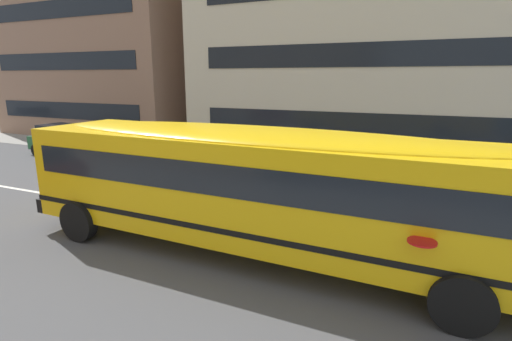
% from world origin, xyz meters
% --- Properties ---
extents(ground_plane, '(400.00, 400.00, 0.00)m').
position_xyz_m(ground_plane, '(0.00, 0.00, 0.00)').
color(ground_plane, '#4C4C4F').
extents(sidewalk_far, '(120.00, 3.00, 0.01)m').
position_xyz_m(sidewalk_far, '(0.00, 8.23, 0.01)').
color(sidewalk_far, gray).
rests_on(sidewalk_far, ground_plane).
extents(lane_centreline, '(110.00, 0.16, 0.01)m').
position_xyz_m(lane_centreline, '(0.00, 0.00, 0.00)').
color(lane_centreline, silver).
rests_on(lane_centreline, ground_plane).
extents(school_bus, '(13.51, 3.38, 3.01)m').
position_xyz_m(school_bus, '(4.25, -1.33, 1.79)').
color(school_bus, yellow).
rests_on(school_bus, ground_plane).
extents(parked_car_green_under_tree, '(3.97, 2.02, 1.64)m').
position_xyz_m(parked_car_green_under_tree, '(-10.29, 5.52, 0.84)').
color(parked_car_green_under_tree, '#236038').
rests_on(parked_car_green_under_tree, ground_plane).
extents(apartment_block_far_left, '(14.62, 12.77, 16.50)m').
position_xyz_m(apartment_block_far_left, '(-14.79, 16.09, 8.25)').
color(apartment_block_far_left, '#93705B').
rests_on(apartment_block_far_left, ground_plane).
extents(apartment_block_far_centre, '(19.83, 13.75, 16.50)m').
position_xyz_m(apartment_block_far_centre, '(4.66, 16.58, 8.25)').
color(apartment_block_far_centre, beige).
rests_on(apartment_block_far_centre, ground_plane).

